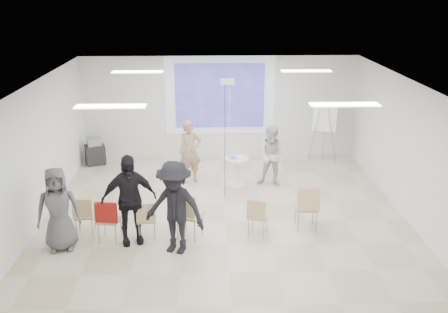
{
  "coord_description": "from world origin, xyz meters",
  "views": [
    {
      "loc": [
        -0.35,
        -9.81,
        4.93
      ],
      "look_at": [
        0.0,
        0.8,
        1.25
      ],
      "focal_mm": 40.0,
      "sensor_mm": 36.0,
      "label": 1
    }
  ],
  "objects_px": {
    "chair_left_inner": "(146,217)",
    "chair_center": "(188,212)",
    "chair_right_far": "(307,205)",
    "laptop": "(147,217)",
    "chair_left_mid": "(108,218)",
    "audience_left": "(128,193)",
    "audience_mid": "(175,202)",
    "player_left": "(190,148)",
    "chair_right_inner": "(257,214)",
    "av_cart": "(95,152)",
    "pedestal_table": "(237,170)",
    "audience_outer": "(58,204)",
    "player_right": "(273,153)",
    "flipchart_easel": "(325,116)",
    "chair_far_left": "(84,213)"
  },
  "relations": [
    {
      "from": "chair_left_mid",
      "to": "laptop",
      "type": "xyz_separation_m",
      "value": [
        0.74,
        0.2,
        -0.1
      ]
    },
    {
      "from": "player_left",
      "to": "audience_outer",
      "type": "bearing_deg",
      "value": -143.88
    },
    {
      "from": "pedestal_table",
      "to": "laptop",
      "type": "relative_size",
      "value": 2.56
    },
    {
      "from": "pedestal_table",
      "to": "chair_left_inner",
      "type": "xyz_separation_m",
      "value": [
        -1.99,
        -2.79,
        0.06
      ]
    },
    {
      "from": "audience_mid",
      "to": "flipchart_easel",
      "type": "bearing_deg",
      "value": 74.38
    },
    {
      "from": "audience_left",
      "to": "audience_mid",
      "type": "relative_size",
      "value": 1.01
    },
    {
      "from": "chair_left_mid",
      "to": "chair_left_inner",
      "type": "relative_size",
      "value": 1.11
    },
    {
      "from": "player_right",
      "to": "chair_left_mid",
      "type": "distance_m",
      "value": 4.67
    },
    {
      "from": "player_right",
      "to": "chair_center",
      "type": "distance_m",
      "value": 3.5
    },
    {
      "from": "audience_mid",
      "to": "flipchart_easel",
      "type": "distance_m",
      "value": 6.47
    },
    {
      "from": "chair_right_far",
      "to": "av_cart",
      "type": "relative_size",
      "value": 1.24
    },
    {
      "from": "audience_mid",
      "to": "chair_center",
      "type": "bearing_deg",
      "value": 87.95
    },
    {
      "from": "chair_left_inner",
      "to": "audience_left",
      "type": "relative_size",
      "value": 0.39
    },
    {
      "from": "laptop",
      "to": "av_cart",
      "type": "relative_size",
      "value": 0.38
    },
    {
      "from": "player_right",
      "to": "chair_right_far",
      "type": "distance_m",
      "value": 2.58
    },
    {
      "from": "chair_center",
      "to": "audience_mid",
      "type": "height_order",
      "value": "audience_mid"
    },
    {
      "from": "player_right",
      "to": "chair_left_mid",
      "type": "bearing_deg",
      "value": -123.84
    },
    {
      "from": "pedestal_table",
      "to": "player_left",
      "type": "xyz_separation_m",
      "value": [
        -1.2,
        0.3,
        0.51
      ]
    },
    {
      "from": "audience_mid",
      "to": "av_cart",
      "type": "relative_size",
      "value": 2.63
    },
    {
      "from": "pedestal_table",
      "to": "chair_center",
      "type": "relative_size",
      "value": 0.77
    },
    {
      "from": "chair_left_inner",
      "to": "chair_center",
      "type": "relative_size",
      "value": 0.82
    },
    {
      "from": "laptop",
      "to": "audience_outer",
      "type": "height_order",
      "value": "audience_outer"
    },
    {
      "from": "player_right",
      "to": "chair_center",
      "type": "bearing_deg",
      "value": -108.42
    },
    {
      "from": "chair_left_mid",
      "to": "chair_right_far",
      "type": "distance_m",
      "value": 4.07
    },
    {
      "from": "chair_center",
      "to": "audience_outer",
      "type": "relative_size",
      "value": 0.53
    },
    {
      "from": "chair_right_far",
      "to": "laptop",
      "type": "distance_m",
      "value": 3.32
    },
    {
      "from": "player_right",
      "to": "chair_center",
      "type": "xyz_separation_m",
      "value": [
        -2.05,
        -2.82,
        -0.29
      ]
    },
    {
      "from": "laptop",
      "to": "chair_left_inner",
      "type": "bearing_deg",
      "value": 88.64
    },
    {
      "from": "chair_far_left",
      "to": "flipchart_easel",
      "type": "xyz_separation_m",
      "value": [
        5.9,
        4.37,
        0.89
      ]
    },
    {
      "from": "player_left",
      "to": "chair_left_inner",
      "type": "distance_m",
      "value": 3.22
    },
    {
      "from": "chair_right_inner",
      "to": "chair_right_far",
      "type": "bearing_deg",
      "value": 30.4
    },
    {
      "from": "audience_mid",
      "to": "chair_left_mid",
      "type": "bearing_deg",
      "value": -173.95
    },
    {
      "from": "laptop",
      "to": "pedestal_table",
      "type": "bearing_deg",
      "value": -132.7
    },
    {
      "from": "chair_left_inner",
      "to": "audience_left",
      "type": "height_order",
      "value": "audience_left"
    },
    {
      "from": "chair_left_mid",
      "to": "audience_outer",
      "type": "xyz_separation_m",
      "value": [
        -0.88,
        -0.21,
        0.4
      ]
    },
    {
      "from": "chair_center",
      "to": "chair_right_far",
      "type": "relative_size",
      "value": 1.02
    },
    {
      "from": "chair_left_inner",
      "to": "laptop",
      "type": "distance_m",
      "value": 0.1
    },
    {
      "from": "av_cart",
      "to": "pedestal_table",
      "type": "bearing_deg",
      "value": -45.0
    },
    {
      "from": "player_left",
      "to": "chair_left_inner",
      "type": "xyz_separation_m",
      "value": [
        -0.79,
        -3.09,
        -0.45
      ]
    },
    {
      "from": "pedestal_table",
      "to": "audience_mid",
      "type": "distance_m",
      "value": 3.63
    },
    {
      "from": "chair_right_inner",
      "to": "audience_mid",
      "type": "height_order",
      "value": "audience_mid"
    },
    {
      "from": "flipchart_easel",
      "to": "av_cart",
      "type": "height_order",
      "value": "flipchart_easel"
    },
    {
      "from": "av_cart",
      "to": "chair_left_inner",
      "type": "bearing_deg",
      "value": -87.59
    },
    {
      "from": "audience_left",
      "to": "player_left",
      "type": "bearing_deg",
      "value": 54.95
    },
    {
      "from": "player_left",
      "to": "chair_right_far",
      "type": "distance_m",
      "value": 3.8
    },
    {
      "from": "audience_mid",
      "to": "pedestal_table",
      "type": "bearing_deg",
      "value": 89.95
    },
    {
      "from": "player_left",
      "to": "chair_far_left",
      "type": "relative_size",
      "value": 2.22
    },
    {
      "from": "player_left",
      "to": "av_cart",
      "type": "bearing_deg",
      "value": 133.87
    },
    {
      "from": "chair_left_inner",
      "to": "laptop",
      "type": "relative_size",
      "value": 2.73
    },
    {
      "from": "chair_center",
      "to": "audience_mid",
      "type": "xyz_separation_m",
      "value": [
        -0.22,
        -0.49,
        0.46
      ]
    }
  ]
}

